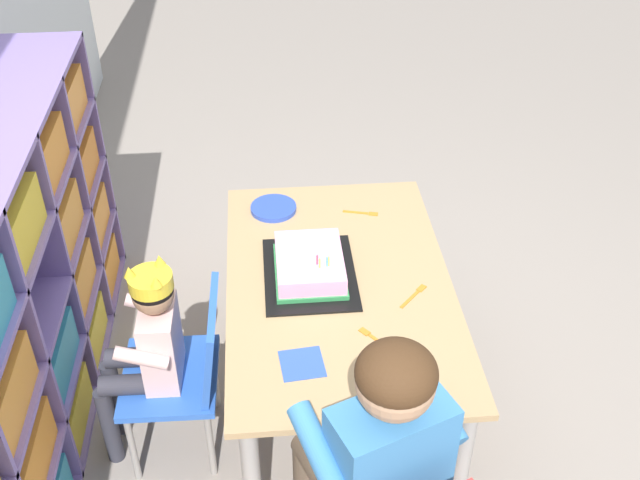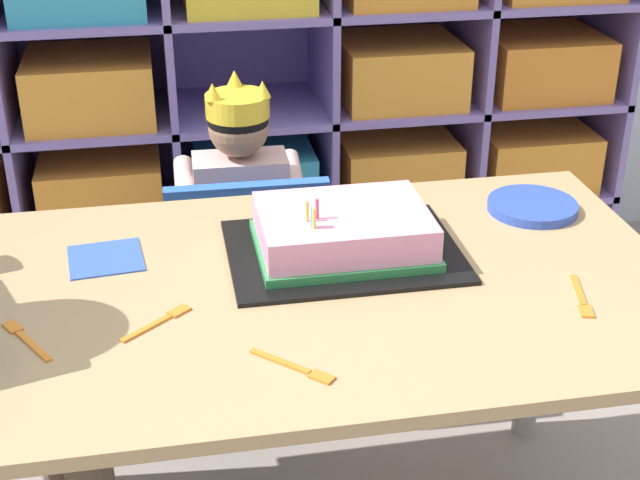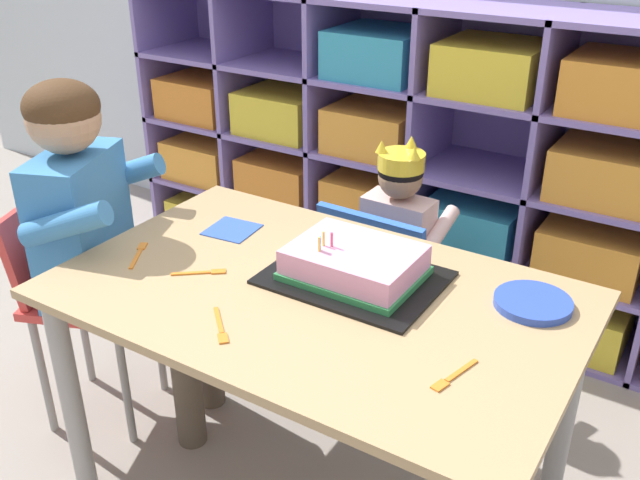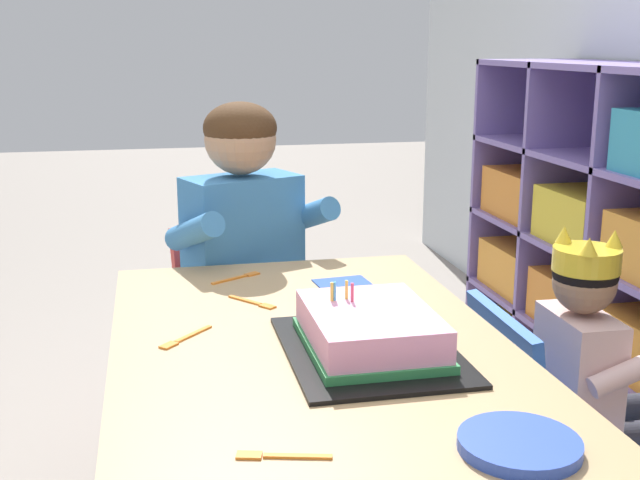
{
  "view_description": "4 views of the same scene",
  "coord_description": "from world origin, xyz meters",
  "px_view_note": "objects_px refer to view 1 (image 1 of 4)",
  "views": [
    {
      "loc": [
        -1.92,
        0.23,
        2.24
      ],
      "look_at": [
        0.07,
        0.06,
        0.76
      ],
      "focal_mm": 42.53,
      "sensor_mm": 36.0,
      "label": 1
    },
    {
      "loc": [
        -0.25,
        -1.29,
        1.39
      ],
      "look_at": [
        0.0,
        0.06,
        0.69
      ],
      "focal_mm": 51.37,
      "sensor_mm": 36.0,
      "label": 2
    },
    {
      "loc": [
        0.76,
        -1.18,
        1.48
      ],
      "look_at": [
        -0.01,
        0.04,
        0.75
      ],
      "focal_mm": 39.86,
      "sensor_mm": 36.0,
      "label": 3
    },
    {
      "loc": [
        1.38,
        -0.28,
        1.19
      ],
      "look_at": [
        -0.04,
        0.02,
        0.83
      ],
      "focal_mm": 45.11,
      "sensor_mm": 36.0,
      "label": 4
    }
  ],
  "objects_px": {
    "birthday_cake_on_tray": "(310,267)",
    "paper_plate_stack": "(273,208)",
    "child_with_crown": "(148,341)",
    "fork_scattered_mid_table": "(363,213)",
    "adult_helper_seated": "(377,446)",
    "fork_by_napkin": "(374,338)",
    "fork_near_child_seat": "(415,295)",
    "activity_table": "(339,304)",
    "fork_beside_plate_stack": "(388,387)",
    "classroom_chair_blue": "(186,366)"
  },
  "relations": [
    {
      "from": "adult_helper_seated",
      "to": "fork_by_napkin",
      "type": "xyz_separation_m",
      "value": [
        0.4,
        -0.05,
        -0.0
      ]
    },
    {
      "from": "birthday_cake_on_tray",
      "to": "classroom_chair_blue",
      "type": "bearing_deg",
      "value": 106.95
    },
    {
      "from": "birthday_cake_on_tray",
      "to": "fork_near_child_seat",
      "type": "xyz_separation_m",
      "value": [
        -0.14,
        -0.33,
        -0.03
      ]
    },
    {
      "from": "paper_plate_stack",
      "to": "fork_scattered_mid_table",
      "type": "height_order",
      "value": "paper_plate_stack"
    },
    {
      "from": "birthday_cake_on_tray",
      "to": "activity_table",
      "type": "bearing_deg",
      "value": -117.89
    },
    {
      "from": "birthday_cake_on_tray",
      "to": "paper_plate_stack",
      "type": "relative_size",
      "value": 2.35
    },
    {
      "from": "birthday_cake_on_tray",
      "to": "fork_near_child_seat",
      "type": "distance_m",
      "value": 0.36
    },
    {
      "from": "paper_plate_stack",
      "to": "fork_beside_plate_stack",
      "type": "xyz_separation_m",
      "value": [
        -0.92,
        -0.29,
        -0.01
      ]
    },
    {
      "from": "classroom_chair_blue",
      "to": "adult_helper_seated",
      "type": "height_order",
      "value": "adult_helper_seated"
    },
    {
      "from": "birthday_cake_on_tray",
      "to": "fork_scattered_mid_table",
      "type": "height_order",
      "value": "birthday_cake_on_tray"
    },
    {
      "from": "birthday_cake_on_tray",
      "to": "adult_helper_seated",
      "type": "bearing_deg",
      "value": -170.69
    },
    {
      "from": "activity_table",
      "to": "paper_plate_stack",
      "type": "xyz_separation_m",
      "value": [
        0.44,
        0.2,
        0.11
      ]
    },
    {
      "from": "fork_by_napkin",
      "to": "fork_near_child_seat",
      "type": "xyz_separation_m",
      "value": [
        0.19,
        -0.16,
        0.0
      ]
    },
    {
      "from": "adult_helper_seated",
      "to": "fork_scattered_mid_table",
      "type": "distance_m",
      "value": 1.07
    },
    {
      "from": "activity_table",
      "to": "paper_plate_stack",
      "type": "height_order",
      "value": "paper_plate_stack"
    },
    {
      "from": "classroom_chair_blue",
      "to": "adult_helper_seated",
      "type": "bearing_deg",
      "value": 44.08
    },
    {
      "from": "fork_beside_plate_stack",
      "to": "fork_scattered_mid_table",
      "type": "bearing_deg",
      "value": 55.85
    },
    {
      "from": "paper_plate_stack",
      "to": "fork_beside_plate_stack",
      "type": "bearing_deg",
      "value": -162.59
    },
    {
      "from": "activity_table",
      "to": "fork_beside_plate_stack",
      "type": "distance_m",
      "value": 0.49
    },
    {
      "from": "classroom_chair_blue",
      "to": "adult_helper_seated",
      "type": "xyz_separation_m",
      "value": [
        -0.59,
        -0.55,
        0.27
      ]
    },
    {
      "from": "classroom_chair_blue",
      "to": "birthday_cake_on_tray",
      "type": "relative_size",
      "value": 1.6
    },
    {
      "from": "adult_helper_seated",
      "to": "birthday_cake_on_tray",
      "type": "distance_m",
      "value": 0.73
    },
    {
      "from": "fork_by_napkin",
      "to": "fork_near_child_seat",
      "type": "height_order",
      "value": "same"
    },
    {
      "from": "child_with_crown",
      "to": "fork_scattered_mid_table",
      "type": "height_order",
      "value": "child_with_crown"
    },
    {
      "from": "birthday_cake_on_tray",
      "to": "fork_beside_plate_stack",
      "type": "xyz_separation_m",
      "value": [
        -0.52,
        -0.18,
        -0.03
      ]
    },
    {
      "from": "birthday_cake_on_tray",
      "to": "fork_by_napkin",
      "type": "relative_size",
      "value": 3.63
    },
    {
      "from": "classroom_chair_blue",
      "to": "fork_scattered_mid_table",
      "type": "distance_m",
      "value": 0.85
    },
    {
      "from": "adult_helper_seated",
      "to": "birthday_cake_on_tray",
      "type": "relative_size",
      "value": 2.58
    },
    {
      "from": "fork_beside_plate_stack",
      "to": "fork_near_child_seat",
      "type": "distance_m",
      "value": 0.41
    },
    {
      "from": "activity_table",
      "to": "fork_scattered_mid_table",
      "type": "relative_size",
      "value": 9.11
    },
    {
      "from": "fork_near_child_seat",
      "to": "fork_by_napkin",
      "type": "bearing_deg",
      "value": 2.59
    },
    {
      "from": "fork_scattered_mid_table",
      "to": "fork_by_napkin",
      "type": "relative_size",
      "value": 1.18
    },
    {
      "from": "fork_scattered_mid_table",
      "to": "activity_table",
      "type": "bearing_deg",
      "value": 85.88
    },
    {
      "from": "child_with_crown",
      "to": "adult_helper_seated",
      "type": "height_order",
      "value": "adult_helper_seated"
    },
    {
      "from": "classroom_chair_blue",
      "to": "fork_beside_plate_stack",
      "type": "xyz_separation_m",
      "value": [
        -0.39,
        -0.61,
        0.27
      ]
    },
    {
      "from": "birthday_cake_on_tray",
      "to": "paper_plate_stack",
      "type": "xyz_separation_m",
      "value": [
        0.39,
        0.11,
        -0.03
      ]
    },
    {
      "from": "child_with_crown",
      "to": "fork_by_napkin",
      "type": "relative_size",
      "value": 7.31
    },
    {
      "from": "birthday_cake_on_tray",
      "to": "fork_by_napkin",
      "type": "distance_m",
      "value": 0.37
    },
    {
      "from": "fork_scattered_mid_table",
      "to": "fork_near_child_seat",
      "type": "bearing_deg",
      "value": 116.61
    },
    {
      "from": "birthday_cake_on_tray",
      "to": "fork_by_napkin",
      "type": "height_order",
      "value": "birthday_cake_on_tray"
    },
    {
      "from": "adult_helper_seated",
      "to": "paper_plate_stack",
      "type": "height_order",
      "value": "adult_helper_seated"
    },
    {
      "from": "classroom_chair_blue",
      "to": "fork_near_child_seat",
      "type": "distance_m",
      "value": 0.81
    },
    {
      "from": "adult_helper_seated",
      "to": "fork_beside_plate_stack",
      "type": "height_order",
      "value": "adult_helper_seated"
    },
    {
      "from": "activity_table",
      "to": "fork_near_child_seat",
      "type": "bearing_deg",
      "value": -109.96
    },
    {
      "from": "classroom_chair_blue",
      "to": "fork_near_child_seat",
      "type": "height_order",
      "value": "classroom_chair_blue"
    },
    {
      "from": "activity_table",
      "to": "adult_helper_seated",
      "type": "relative_size",
      "value": 1.15
    },
    {
      "from": "adult_helper_seated",
      "to": "birthday_cake_on_tray",
      "type": "height_order",
      "value": "adult_helper_seated"
    },
    {
      "from": "adult_helper_seated",
      "to": "paper_plate_stack",
      "type": "relative_size",
      "value": 6.05
    },
    {
      "from": "child_with_crown",
      "to": "fork_scattered_mid_table",
      "type": "relative_size",
      "value": 6.17
    },
    {
      "from": "fork_beside_plate_stack",
      "to": "fork_by_napkin",
      "type": "distance_m",
      "value": 0.2
    }
  ]
}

